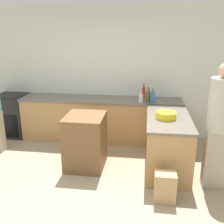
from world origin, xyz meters
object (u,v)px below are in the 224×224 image
at_px(person_at_peninsula, 220,123).
at_px(range_oven, 13,115).
at_px(island_table, 85,141).
at_px(hot_sauce_bottle, 144,92).
at_px(olive_oil_bottle, 148,96).
at_px(paper_bag, 165,187).
at_px(water_bottle_blue, 153,97).
at_px(mixing_bowl, 166,115).
at_px(vinegar_bottle_clear, 141,98).

bearing_deg(person_at_peninsula, range_oven, 159.06).
distance_m(island_table, hot_sauce_bottle, 1.68).
height_order(hot_sauce_bottle, person_at_peninsula, person_at_peninsula).
relative_size(island_table, olive_oil_bottle, 3.09).
distance_m(range_oven, island_table, 2.21).
height_order(island_table, person_at_peninsula, person_at_peninsula).
height_order(hot_sauce_bottle, paper_bag, hot_sauce_bottle).
xyz_separation_m(range_oven, olive_oil_bottle, (2.89, -0.13, 0.55)).
distance_m(island_table, paper_bag, 1.52).
bearing_deg(water_bottle_blue, person_at_peninsula, -55.52).
height_order(island_table, olive_oil_bottle, olive_oil_bottle).
height_order(mixing_bowl, water_bottle_blue, water_bottle_blue).
bearing_deg(paper_bag, island_table, 147.34).
bearing_deg(paper_bag, water_bottle_blue, 95.57).
bearing_deg(range_oven, island_table, -31.46).
bearing_deg(paper_bag, vinegar_bottle_clear, 102.47).
bearing_deg(range_oven, olive_oil_bottle, -2.50).
height_order(water_bottle_blue, person_at_peninsula, person_at_peninsula).
bearing_deg(olive_oil_bottle, mixing_bowl, -73.84).
bearing_deg(water_bottle_blue, olive_oil_bottle, 151.26).
bearing_deg(island_table, range_oven, 148.54).
bearing_deg(range_oven, water_bottle_blue, -3.32).
xyz_separation_m(mixing_bowl, vinegar_bottle_clear, (-0.42, 0.93, 0.03)).
bearing_deg(olive_oil_bottle, island_table, -134.42).
bearing_deg(range_oven, vinegar_bottle_clear, -3.56).
height_order(water_bottle_blue, vinegar_bottle_clear, water_bottle_blue).
relative_size(island_table, vinegar_bottle_clear, 4.32).
xyz_separation_m(mixing_bowl, olive_oil_bottle, (-0.28, 0.97, 0.06)).
xyz_separation_m(water_bottle_blue, hot_sauce_bottle, (-0.18, 0.31, 0.01)).
height_order(range_oven, vinegar_bottle_clear, vinegar_bottle_clear).
bearing_deg(island_table, vinegar_bottle_clear, 48.49).
bearing_deg(mixing_bowl, olive_oil_bottle, 106.16).
distance_m(range_oven, water_bottle_blue, 3.03).
bearing_deg(mixing_bowl, person_at_peninsula, -28.71).
relative_size(vinegar_bottle_clear, paper_bag, 0.50).
bearing_deg(person_at_peninsula, island_table, 170.60).
relative_size(water_bottle_blue, olive_oil_bottle, 0.94).
height_order(island_table, water_bottle_blue, water_bottle_blue).
bearing_deg(hot_sauce_bottle, island_table, -125.17).
relative_size(range_oven, hot_sauce_bottle, 2.96).
bearing_deg(vinegar_bottle_clear, island_table, -131.51).
distance_m(hot_sauce_bottle, olive_oil_bottle, 0.28).
relative_size(range_oven, mixing_bowl, 2.85).
bearing_deg(olive_oil_bottle, vinegar_bottle_clear, -161.88).
relative_size(range_oven, island_table, 1.00).
xyz_separation_m(vinegar_bottle_clear, olive_oil_bottle, (0.14, 0.04, 0.03)).
distance_m(island_table, person_at_peninsula, 2.09).
relative_size(island_table, water_bottle_blue, 3.28).
height_order(mixing_bowl, vinegar_bottle_clear, vinegar_bottle_clear).
xyz_separation_m(water_bottle_blue, person_at_peninsula, (0.90, -1.31, -0.01)).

